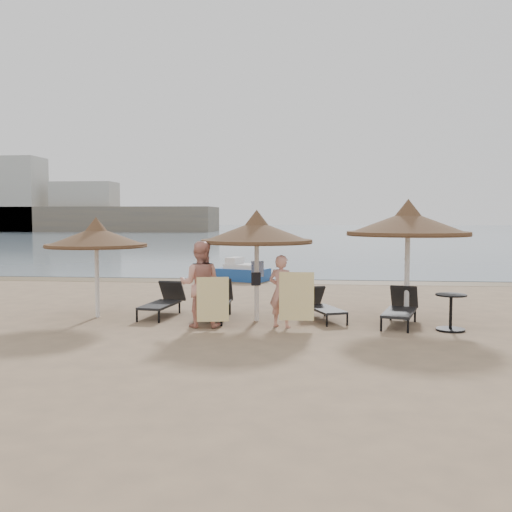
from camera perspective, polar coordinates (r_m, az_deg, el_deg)
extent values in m
plane|color=#9B7D5D|center=(12.54, 0.11, -7.48)|extent=(160.00, 160.00, 0.00)
cube|color=slate|center=(92.27, 5.22, 2.44)|extent=(200.00, 140.00, 0.03)
cube|color=brown|center=(21.80, 2.65, -2.57)|extent=(200.00, 1.60, 0.01)
cube|color=#71634E|center=(101.39, -21.19, 3.45)|extent=(60.00, 10.00, 4.00)
cube|color=#ABA89D|center=(102.10, -24.27, 5.61)|extent=(14.00, 6.00, 12.00)
cube|color=#ABA89D|center=(96.70, -16.72, 4.72)|extent=(10.00, 5.00, 8.00)
cylinder|color=white|center=(14.60, -15.60, -2.40)|extent=(0.10, 0.10, 1.81)
cone|color=brown|center=(14.52, -15.69, 1.90)|extent=(2.50, 2.50, 0.47)
cone|color=brown|center=(14.51, -15.71, 3.02)|extent=(0.60, 0.60, 0.39)
cylinder|color=brown|center=(14.53, -15.67, 1.01)|extent=(2.45, 2.45, 0.09)
cylinder|color=white|center=(13.57, 0.07, -2.47)|extent=(0.11, 0.11, 1.94)
cone|color=brown|center=(13.49, 0.07, 2.49)|extent=(2.68, 2.68, 0.51)
cone|color=brown|center=(13.48, 0.07, 3.78)|extent=(0.65, 0.65, 0.42)
cylinder|color=brown|center=(13.49, 0.07, 1.47)|extent=(2.62, 2.62, 0.09)
cylinder|color=white|center=(14.08, 14.86, -1.98)|extent=(0.12, 0.12, 2.12)
cone|color=brown|center=(14.01, 14.96, 3.25)|extent=(2.93, 2.93, 0.56)
cone|color=brown|center=(14.01, 14.98, 4.62)|extent=(0.71, 0.71, 0.46)
cylinder|color=brown|center=(14.02, 14.94, 2.18)|extent=(2.88, 2.88, 0.10)
cylinder|color=black|center=(13.82, -11.83, -5.91)|extent=(0.05, 0.05, 0.28)
cylinder|color=black|center=(13.60, -9.69, -6.04)|extent=(0.05, 0.05, 0.28)
cylinder|color=black|center=(15.07, -9.65, -5.06)|extent=(0.05, 0.05, 0.28)
cylinder|color=black|center=(14.88, -7.66, -5.16)|extent=(0.05, 0.05, 0.28)
cube|color=black|center=(14.36, -9.60, -4.83)|extent=(0.78, 1.55, 0.06)
cube|color=black|center=(15.12, -8.36, -3.46)|extent=(0.66, 0.49, 0.56)
cylinder|color=black|center=(13.14, -6.16, -6.30)|extent=(0.05, 0.05, 0.31)
cylinder|color=black|center=(13.04, -3.48, -6.36)|extent=(0.05, 0.05, 0.31)
cylinder|color=black|center=(14.63, -5.04, -5.23)|extent=(0.05, 0.05, 0.31)
cylinder|color=black|center=(14.54, -2.64, -5.27)|extent=(0.05, 0.05, 0.31)
cube|color=black|center=(13.86, -4.28, -4.96)|extent=(0.72, 1.67, 0.07)
cube|color=black|center=(14.77, -3.71, -3.37)|extent=(0.69, 0.48, 0.62)
cylinder|color=black|center=(13.07, 7.10, -6.48)|extent=(0.05, 0.05, 0.25)
cylinder|color=black|center=(13.28, 9.11, -6.33)|extent=(0.05, 0.05, 0.25)
cylinder|color=black|center=(14.22, 5.01, -5.61)|extent=(0.05, 0.05, 0.25)
cylinder|color=black|center=(14.41, 6.90, -5.49)|extent=(0.05, 0.05, 0.25)
cube|color=black|center=(13.76, 6.92, -5.30)|extent=(1.05, 1.47, 0.05)
cube|color=black|center=(14.45, 5.65, -3.97)|extent=(0.67, 0.57, 0.51)
cylinder|color=black|center=(12.75, 12.40, -6.74)|extent=(0.05, 0.05, 0.28)
cylinder|color=black|center=(12.67, 14.95, -6.85)|extent=(0.05, 0.05, 0.28)
cylinder|color=black|center=(14.13, 13.32, -5.71)|extent=(0.05, 0.05, 0.28)
cylinder|color=black|center=(14.06, 15.61, -5.79)|extent=(0.05, 0.05, 0.28)
cube|color=black|center=(13.42, 14.13, -5.49)|extent=(1.01, 1.63, 0.06)
cube|color=black|center=(14.26, 14.60, -3.95)|extent=(0.72, 0.58, 0.57)
cylinder|color=black|center=(13.26, 18.86, -6.97)|extent=(0.62, 0.62, 0.04)
cylinder|color=black|center=(13.20, 18.90, -5.37)|extent=(0.07, 0.07, 0.75)
cylinder|color=black|center=(13.14, 18.93, -3.70)|extent=(0.66, 0.66, 0.03)
imported|color=#DB9381|center=(12.88, -5.61, -2.14)|extent=(1.06, 0.72, 2.25)
imported|color=#DB9381|center=(12.80, 2.55, -2.95)|extent=(1.01, 0.83, 1.90)
cube|color=yellow|center=(12.53, -4.35, -4.35)|extent=(0.69, 0.15, 0.98)
cube|color=yellow|center=(12.56, 4.07, -4.05)|extent=(0.77, 0.02, 1.07)
cube|color=white|center=(13.72, 0.15, -1.30)|extent=(0.31, 0.16, 0.37)
cube|color=black|center=(13.40, 0.00, -2.31)|extent=(0.22, 0.13, 0.30)
cube|color=#1A4693|center=(22.10, -1.34, -1.86)|extent=(2.21, 1.76, 0.48)
cube|color=silver|center=(22.07, -1.35, -1.08)|extent=(1.49, 1.34, 0.22)
cube|color=silver|center=(22.23, -2.14, -0.53)|extent=(0.69, 0.89, 0.31)
sphere|color=yellow|center=(36.40, -5.82, 0.31)|extent=(0.34, 0.34, 0.34)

